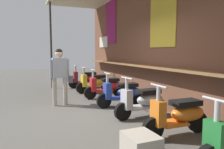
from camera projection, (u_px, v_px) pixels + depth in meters
ground_plane at (93, 116)px, 5.25m from camera, size 30.10×30.10×0.00m
market_stall_facade at (159, 31)px, 5.77m from camera, size 10.75×2.56×3.75m
scooter_maroon at (87, 78)px, 9.39m from camera, size 0.48×1.40×0.97m
scooter_yellow at (96, 82)px, 8.28m from camera, size 0.46×1.40×0.97m
scooter_red at (107, 86)px, 7.27m from camera, size 0.46×1.40×0.97m
scooter_blue at (124, 93)px, 6.14m from camera, size 0.47×1.40×0.97m
scooter_silver at (144, 101)px, 5.14m from camera, size 0.49×1.40×0.97m
scooter_orange at (180, 115)px, 4.01m from camera, size 0.46×1.40×0.97m
shopper_with_handbag at (60, 71)px, 6.20m from camera, size 0.29×0.65×1.62m
merchandise_crate at (141, 146)px, 3.19m from camera, size 0.55×0.44×0.34m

